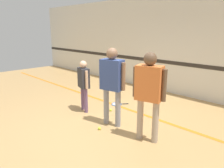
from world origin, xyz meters
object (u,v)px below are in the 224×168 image
Objects in this scene: person_student_right at (149,88)px; tennis_ball_stray_left at (111,110)px; person_instructor at (112,79)px; person_student_left at (84,80)px; racket_spare_on_floor at (117,104)px; tennis_ball_near_instructor at (99,128)px; tennis_ball_by_spare_racket at (118,101)px.

person_student_right is 1.97m from tennis_ball_stray_left.
tennis_ball_stray_left is (-0.61, 0.55, -1.03)m from person_instructor.
person_student_left reaches higher than racket_spare_on_floor.
person_student_right is at bearing -81.65° from racket_spare_on_floor.
tennis_ball_near_instructor and tennis_ball_stray_left have the same top height.
tennis_ball_stray_left is (0.25, -0.49, 0.02)m from racket_spare_on_floor.
tennis_ball_stray_left is at bearing 123.55° from tennis_ball_near_instructor.
person_student_left reaches higher than tennis_ball_stray_left.
tennis_ball_near_instructor is at bearing -110.79° from racket_spare_on_floor.
person_student_left is at bearing -95.89° from tennis_ball_by_spare_racket.
racket_spare_on_floor is 7.29× the size of tennis_ball_by_spare_racket.
racket_spare_on_floor is 0.55m from tennis_ball_stray_left.
tennis_ball_near_instructor is (0.00, -0.38, -1.03)m from person_instructor.
person_instructor is at bearing -102.50° from racket_spare_on_floor.
person_student_right is at bearing 21.06° from tennis_ball_near_instructor.
racket_spare_on_floor is 1.66m from tennis_ball_near_instructor.
person_instructor reaches higher than person_student_right.
person_student_left is 1.29m from racket_spare_on_floor.
tennis_ball_stray_left is (-1.59, 0.55, -1.02)m from person_student_right.
person_instructor is 1.88m from tennis_ball_by_spare_racket.
tennis_ball_stray_left reaches higher than racket_spare_on_floor.
person_student_right is at bearing -19.11° from tennis_ball_stray_left.
person_instructor reaches higher than racket_spare_on_floor.
tennis_ball_by_spare_racket is (0.12, 1.13, -0.79)m from person_student_left.
person_student_right is 2.36m from racket_spare_on_floor.
person_student_left is at bearing 157.86° from tennis_ball_near_instructor.
person_student_left is at bearing -17.09° from person_student_right.
tennis_ball_by_spare_racket is at bearing 122.26° from tennis_ball_near_instructor.
tennis_ball_near_instructor is at bearing -4.97° from person_student_left.
person_instructor is at bearing -50.41° from tennis_ball_by_spare_racket.
person_instructor is at bearing -15.04° from person_student_right.
person_student_left is 20.20× the size of tennis_ball_by_spare_racket.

